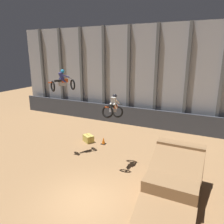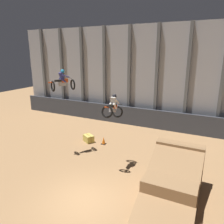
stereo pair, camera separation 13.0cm
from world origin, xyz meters
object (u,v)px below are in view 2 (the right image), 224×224
(hay_bale_trackside, at_px, (89,138))
(rider_bike_left_air, at_px, (63,82))
(rider_bike_right_air, at_px, (113,108))
(traffic_cone_near_ramp, at_px, (104,141))
(dirt_ramp, at_px, (174,179))

(hay_bale_trackside, bearing_deg, rider_bike_left_air, -100.60)
(hay_bale_trackside, bearing_deg, rider_bike_right_air, -37.39)
(rider_bike_left_air, distance_m, traffic_cone_near_ramp, 5.71)
(traffic_cone_near_ramp, distance_m, hay_bale_trackside, 1.34)
(dirt_ramp, relative_size, hay_bale_trackside, 4.33)
(dirt_ramp, xyz_separation_m, hay_bale_trackside, (-7.56, 3.81, -0.56))
(rider_bike_left_air, distance_m, rider_bike_right_air, 4.19)
(dirt_ramp, xyz_separation_m, traffic_cone_near_ramp, (-6.23, 3.92, -0.56))
(rider_bike_right_air, bearing_deg, hay_bale_trackside, 143.32)
(rider_bike_left_air, bearing_deg, rider_bike_right_air, 25.96)
(rider_bike_left_air, height_order, rider_bike_right_air, rider_bike_left_air)
(dirt_ramp, height_order, traffic_cone_near_ramp, dirt_ramp)
(rider_bike_left_air, xyz_separation_m, rider_bike_right_air, (3.97, -0.40, -1.26))
(traffic_cone_near_ramp, relative_size, hay_bale_trackside, 0.54)
(rider_bike_left_air, relative_size, hay_bale_trackside, 1.58)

